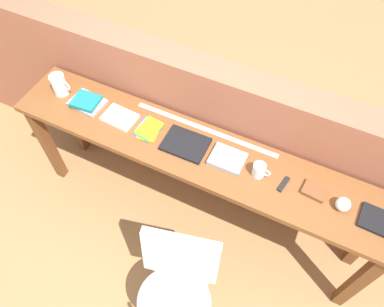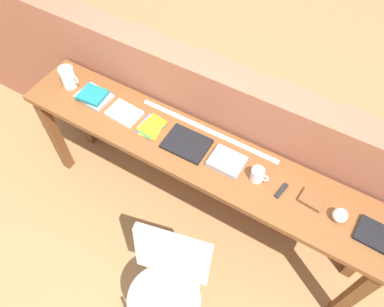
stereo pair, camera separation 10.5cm
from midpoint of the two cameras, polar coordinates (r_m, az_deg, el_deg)
ground_plane at (r=2.95m, az=-3.25°, el=-13.78°), size 40.00×40.00×0.00m
brick_wall_back at (r=2.69m, az=2.53°, el=2.70°), size 6.00×0.20×1.25m
sideboard at (r=2.41m, az=-0.73°, el=-1.35°), size 2.50×0.44×0.88m
chair_white_moulded at (r=2.31m, az=-3.78°, el=-19.56°), size 0.53×0.54×0.89m
pitcher_white at (r=2.72m, az=-20.63°, el=9.79°), size 0.14×0.10×0.18m
book_stack_leftmost at (r=2.63m, az=-16.87°, el=7.50°), size 0.24×0.19×0.05m
magazine_cycling at (r=2.50m, az=-12.16°, el=5.37°), size 0.22×0.17×0.02m
pamphlet_pile_colourful at (r=2.41m, az=-7.92°, el=3.68°), size 0.17×0.19×0.01m
book_open_centre at (r=2.31m, az=-2.30°, el=1.42°), size 0.28×0.21×0.02m
book_grey_hardcover at (r=2.24m, az=4.09°, el=-0.90°), size 0.20×0.16×0.03m
mug at (r=2.18m, az=8.87°, el=-2.57°), size 0.11×0.08×0.09m
multitool_folded at (r=2.20m, az=12.49°, el=-4.64°), size 0.04×0.11×0.02m
leather_journal_brown at (r=2.22m, az=16.85°, el=-5.52°), size 0.14×0.11×0.02m
sports_ball_small at (r=2.19m, az=20.76°, el=-7.30°), size 0.08×0.08×0.08m
book_repair_rightmost at (r=2.25m, az=25.26°, el=-9.32°), size 0.20×0.16×0.02m
ruler_metal_back_edge at (r=2.39m, az=0.78°, el=3.69°), size 0.98×0.03×0.00m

